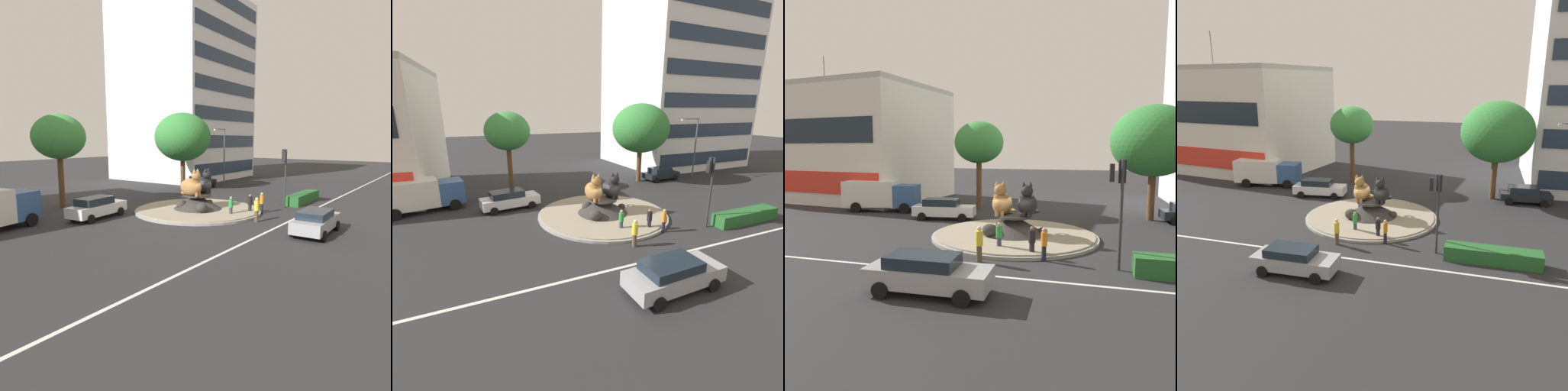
{
  "view_description": "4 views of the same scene",
  "coord_description": "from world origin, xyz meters",
  "views": [
    {
      "loc": [
        -23.42,
        -16.88,
        5.86
      ],
      "look_at": [
        -1.43,
        -0.81,
        1.58
      ],
      "focal_mm": 33.07,
      "sensor_mm": 36.0,
      "label": 1
    },
    {
      "loc": [
        -9.59,
        -18.99,
        8.09
      ],
      "look_at": [
        -1.38,
        -0.2,
        1.88
      ],
      "focal_mm": 26.1,
      "sensor_mm": 36.0,
      "label": 2
    },
    {
      "loc": [
        4.47,
        -22.9,
        5.47
      ],
      "look_at": [
        -2.28,
        0.29,
        2.52
      ],
      "focal_mm": 35.09,
      "sensor_mm": 36.0,
      "label": 3
    },
    {
      "loc": [
        8.74,
        -28.01,
        10.27
      ],
      "look_at": [
        0.22,
        -0.37,
        1.99
      ],
      "focal_mm": 36.39,
      "sensor_mm": 36.0,
      "label": 4
    }
  ],
  "objects": [
    {
      "name": "office_tower",
      "position": [
        20.6,
        17.46,
        12.9
      ],
      "size": [
        17.15,
        15.74,
        25.79
      ],
      "rotation": [
        0.0,
        0.0,
        0.02
      ],
      "color": "silver",
      "rests_on": "ground"
    },
    {
      "name": "streetlight_arm",
      "position": [
        15.87,
        7.48,
        4.24
      ],
      "size": [
        2.68,
        0.37,
        7.17
      ],
      "rotation": [
        0.0,
        0.0,
        3.22
      ],
      "color": "#4C4C51",
      "rests_on": "ground"
    },
    {
      "name": "ground_plane",
      "position": [
        0.0,
        0.0,
        0.0
      ],
      "size": [
        160.0,
        160.0,
        0.0
      ],
      "primitive_type": "plane",
      "color": "#28282B"
    },
    {
      "name": "cat_statue_black",
      "position": [
        0.8,
        0.08,
        2.19
      ],
      "size": [
        1.41,
        2.24,
        2.15
      ],
      "rotation": [
        0.0,
        0.0,
        -1.52
      ],
      "color": "black",
      "rests_on": "roundabout_island"
    },
    {
      "name": "pedestrian_green_shirt",
      "position": [
        -0.19,
        -3.23,
        0.82
      ],
      "size": [
        0.34,
        0.34,
        1.56
      ],
      "rotation": [
        0.0,
        0.0,
        0.15
      ],
      "color": "#33384C",
      "rests_on": "ground"
    },
    {
      "name": "clipped_hedge_strip",
      "position": [
        9.18,
        -5.47,
        0.45
      ],
      "size": [
        5.57,
        1.2,
        0.9
      ],
      "primitive_type": "cube",
      "color": "#235B28",
      "rests_on": "ground"
    },
    {
      "name": "hatchback_near_shophouse",
      "position": [
        -6.51,
        4.6,
        0.84
      ],
      "size": [
        4.96,
        2.45,
        1.62
      ],
      "rotation": [
        0.0,
        0.0,
        0.14
      ],
      "color": "silver",
      "rests_on": "ground"
    },
    {
      "name": "traffic_light_mast",
      "position": [
        5.73,
        -4.95,
        3.66
      ],
      "size": [
        0.71,
        0.56,
        5.0
      ],
      "rotation": [
        0.0,
        0.0,
        1.62
      ],
      "color": "#2D2D33",
      "rests_on": "ground"
    },
    {
      "name": "pedestrian_black_shirt",
      "position": [
        1.69,
        -3.87,
        0.82
      ],
      "size": [
        0.36,
        0.36,
        1.56
      ],
      "rotation": [
        0.0,
        0.0,
        3.37
      ],
      "color": "black",
      "rests_on": "ground"
    },
    {
      "name": "cat_statue_tabby",
      "position": [
        -0.78,
        0.0,
        2.2
      ],
      "size": [
        1.34,
        2.13,
        2.19
      ],
      "rotation": [
        0.0,
        0.0,
        -1.59
      ],
      "color": "#9E703D",
      "rests_on": "roundabout_island"
    },
    {
      "name": "second_tree_near_tower",
      "position": [
        -5.39,
        10.61,
        6.01
      ],
      "size": [
        4.46,
        4.46,
        7.96
      ],
      "color": "brown",
      "rests_on": "ground"
    },
    {
      "name": "lane_centreline",
      "position": [
        0.0,
        -7.42,
        0.0
      ],
      "size": [
        112.0,
        0.2,
        0.01
      ],
      "primitive_type": "cube",
      "color": "silver",
      "rests_on": "ground"
    },
    {
      "name": "parked_car_right",
      "position": [
        11.69,
        7.96,
        0.8
      ],
      "size": [
        4.43,
        2.38,
        1.52
      ],
      "rotation": [
        0.0,
        0.0,
        0.08
      ],
      "color": "black",
      "rests_on": "ground"
    },
    {
      "name": "broadleaf_tree_behind_island",
      "position": [
        8.95,
        8.57,
        6.06
      ],
      "size": [
        6.36,
        6.36,
        8.79
      ],
      "color": "brown",
      "rests_on": "ground"
    },
    {
      "name": "pedestrian_orange_shirt",
      "position": [
        2.38,
        -4.55,
        0.9
      ],
      "size": [
        0.3,
        0.3,
        1.68
      ],
      "rotation": [
        0.0,
        0.0,
        3.79
      ],
      "color": "black",
      "rests_on": "ground"
    },
    {
      "name": "pedestrian_yellow_shirt",
      "position": [
        -0.62,
        -5.6,
        0.94
      ],
      "size": [
        0.36,
        0.36,
        1.78
      ],
      "rotation": [
        0.0,
        0.0,
        1.3
      ],
      "color": "brown",
      "rests_on": "ground"
    },
    {
      "name": "sedan_on_far_lane",
      "position": [
        -1.34,
        -10.03,
        0.81
      ],
      "size": [
        4.79,
        2.18,
        1.51
      ],
      "rotation": [
        0.0,
        0.0,
        0.03
      ],
      "color": "#99999E",
      "rests_on": "ground"
    },
    {
      "name": "roundabout_island",
      "position": [
        -0.02,
        -0.01,
        0.43
      ],
      "size": [
        10.21,
        10.21,
        1.4
      ],
      "color": "gray",
      "rests_on": "ground"
    }
  ]
}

